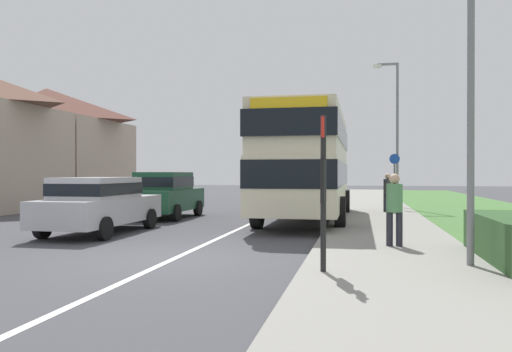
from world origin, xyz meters
TOP-DOWN VIEW (x-y plane):
  - ground_plane at (0.00, 0.00)m, footprint 120.00×120.00m
  - lane_marking_centre at (0.00, 8.00)m, footprint 0.14×60.00m
  - pavement_near_side at (4.20, 6.00)m, footprint 3.20×68.00m
  - double_decker_bus at (1.75, 8.32)m, footprint 2.80×9.56m
  - parked_car_silver at (-3.54, 3.53)m, footprint 1.93×4.47m
  - parked_car_dark_green at (-3.55, 8.42)m, footprint 1.90×3.93m
  - pedestrian_at_stop at (4.29, 1.85)m, footprint 0.34×0.34m
  - pedestrian_walking_away at (4.66, 11.60)m, footprint 0.34×0.34m
  - bus_stop_sign at (3.00, -1.24)m, footprint 0.09×0.52m
  - cycle_route_sign at (5.03, 13.31)m, footprint 0.44×0.08m
  - street_lamp_near at (5.30, -0.21)m, footprint 1.14×0.20m
  - street_lamp_mid at (5.13, 14.78)m, footprint 1.14×0.20m
  - house_terrace_far_side at (-14.28, 13.42)m, footprint 7.99×13.76m

SIDE VIEW (x-z plane):
  - ground_plane at x=0.00m, z-range 0.00..0.00m
  - lane_marking_centre at x=0.00m, z-range 0.00..0.01m
  - pavement_near_side at x=4.20m, z-range 0.00..0.12m
  - parked_car_silver at x=-3.54m, z-range 0.09..1.65m
  - parked_car_dark_green at x=-3.55m, z-range 0.08..1.79m
  - pedestrian_at_stop at x=4.29m, z-range 0.14..1.81m
  - pedestrian_walking_away at x=4.66m, z-range 0.14..1.81m
  - cycle_route_sign at x=5.03m, z-range 0.17..2.69m
  - bus_stop_sign at x=3.00m, z-range 0.24..2.84m
  - double_decker_bus at x=1.75m, z-range 0.29..3.99m
  - house_terrace_far_side at x=-14.28m, z-range 0.00..6.61m
  - street_lamp_mid at x=5.13m, z-range 0.54..7.31m
  - street_lamp_near at x=5.30m, z-range 0.56..8.47m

